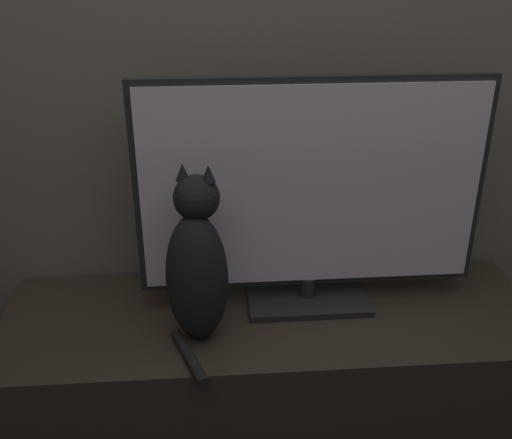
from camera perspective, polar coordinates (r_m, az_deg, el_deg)
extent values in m
cube|color=#33281E|center=(1.90, 1.46, -14.46)|extent=(1.57, 0.52, 0.43)
cube|color=black|center=(1.83, 4.88, -7.41)|extent=(0.36, 0.22, 0.02)
cylinder|color=black|center=(1.81, 4.93, -6.36)|extent=(0.04, 0.04, 0.06)
cube|color=black|center=(1.67, 5.28, 3.13)|extent=(0.98, 0.02, 0.61)
cube|color=silver|center=(1.66, 5.36, 2.95)|extent=(0.95, 0.01, 0.58)
ellipsoid|color=black|center=(1.58, -5.63, -5.62)|extent=(0.20, 0.19, 0.37)
ellipsoid|color=silver|center=(1.64, -5.11, -5.24)|extent=(0.10, 0.07, 0.20)
sphere|color=black|center=(1.51, -5.69, 2.08)|extent=(0.15, 0.15, 0.12)
cone|color=black|center=(1.49, -7.02, 4.53)|extent=(0.04, 0.04, 0.04)
cone|color=black|center=(1.48, -4.57, 4.40)|extent=(0.04, 0.04, 0.04)
cylinder|color=black|center=(1.60, -6.39, -12.84)|extent=(0.10, 0.22, 0.03)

